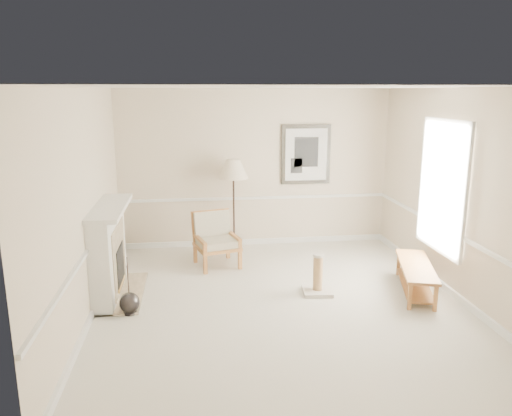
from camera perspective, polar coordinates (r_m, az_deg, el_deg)
The scene contains 8 objects.
ground at distance 7.02m, azimuth 2.72°, elevation -10.76°, with size 5.50×5.50×0.00m, color silver.
room at distance 6.59m, azimuth 3.97°, elevation 4.58°, with size 5.04×5.54×2.92m.
fireplace at distance 7.36m, azimuth -16.42°, elevation -4.82°, with size 0.64×1.64×1.31m.
floor_vase at distance 6.84m, azimuth -14.26°, elevation -10.52°, with size 0.27×0.27×0.79m.
armchair at distance 8.37m, azimuth -4.71°, elevation -3.28°, with size 0.83×0.87×0.89m.
floor_lamp at distance 8.85m, azimuth -2.60°, elevation 4.18°, with size 0.64×0.64×1.67m.
bench at distance 7.64m, azimuth 17.80°, elevation -7.15°, with size 0.82×1.50×0.41m.
scratching_post at distance 7.32m, azimuth 7.06°, elevation -8.25°, with size 0.46×0.46×0.59m.
Camera 1 is at (-1.13, -6.31, 2.86)m, focal length 35.00 mm.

